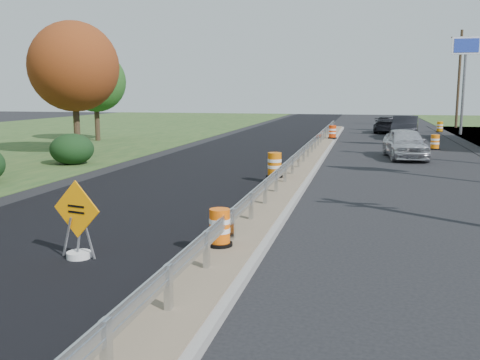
% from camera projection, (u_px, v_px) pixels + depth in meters
% --- Properties ---
extents(ground, '(140.00, 140.00, 0.00)m').
position_uv_depth(ground, '(276.00, 198.00, 17.73)').
color(ground, black).
rests_on(ground, ground).
extents(milled_overlay, '(7.20, 120.00, 0.01)m').
position_uv_depth(milled_overlay, '(225.00, 158.00, 28.33)').
color(milled_overlay, black).
rests_on(milled_overlay, ground).
extents(median, '(1.60, 55.00, 0.23)m').
position_uv_depth(median, '(303.00, 164.00, 25.40)').
color(median, gray).
rests_on(median, ground).
extents(guardrail, '(0.10, 46.15, 0.72)m').
position_uv_depth(guardrail, '(306.00, 149.00, 26.26)').
color(guardrail, silver).
rests_on(guardrail, median).
extents(pylon_sign_north, '(2.20, 0.30, 7.90)m').
position_uv_depth(pylon_sign_north, '(466.00, 55.00, 43.15)').
color(pylon_sign_north, slate).
rests_on(pylon_sign_north, ground).
extents(utility_pole_north, '(1.90, 0.26, 9.40)m').
position_uv_depth(utility_pole_north, '(459.00, 77.00, 51.82)').
color(utility_pole_north, '#473523').
rests_on(utility_pole_north, ground).
extents(hedge_north, '(2.09, 2.09, 1.52)m').
position_uv_depth(hedge_north, '(72.00, 149.00, 25.85)').
color(hedge_north, black).
rests_on(hedge_north, ground).
extents(tree_near_red, '(4.95, 4.95, 7.35)m').
position_uv_depth(tree_near_red, '(74.00, 67.00, 29.47)').
color(tree_near_red, '#473523').
rests_on(tree_near_red, ground).
extents(tree_near_back, '(4.29, 4.29, 6.37)m').
position_uv_depth(tree_near_back, '(95.00, 82.00, 37.94)').
color(tree_near_back, '#473523').
rests_on(tree_near_back, ground).
extents(caution_sign, '(1.19, 0.51, 1.67)m').
position_uv_depth(caution_sign, '(78.00, 239.00, 11.22)').
color(caution_sign, white).
rests_on(caution_sign, ground).
extents(barrel_median_near, '(0.55, 0.55, 0.80)m').
position_uv_depth(barrel_median_near, '(220.00, 228.00, 11.36)').
color(barrel_median_near, black).
rests_on(barrel_median_near, median).
extents(barrel_median_mid, '(0.65, 0.65, 0.96)m').
position_uv_depth(barrel_median_mid, '(275.00, 165.00, 20.56)').
color(barrel_median_mid, black).
rests_on(barrel_median_mid, median).
extents(barrel_median_far, '(0.64, 0.64, 0.93)m').
position_uv_depth(barrel_median_far, '(332.00, 132.00, 37.88)').
color(barrel_median_far, black).
rests_on(barrel_median_far, median).
extents(barrel_shoulder_mid, '(0.63, 0.63, 0.92)m').
position_uv_depth(barrel_shoulder_mid, '(435.00, 142.00, 32.71)').
color(barrel_shoulder_mid, black).
rests_on(barrel_shoulder_mid, ground).
extents(barrel_shoulder_far, '(0.64, 0.64, 0.93)m').
position_uv_depth(barrel_shoulder_far, '(440.00, 127.00, 46.98)').
color(barrel_shoulder_far, black).
rests_on(barrel_shoulder_far, ground).
extents(car_silver, '(2.43, 4.93, 1.62)m').
position_uv_depth(car_silver, '(405.00, 143.00, 28.26)').
color(car_silver, silver).
rests_on(car_silver, ground).
extents(car_dark_mid, '(2.36, 5.37, 1.72)m').
position_uv_depth(car_dark_mid, '(405.00, 127.00, 40.56)').
color(car_dark_mid, black).
rests_on(car_dark_mid, ground).
extents(car_dark_far, '(2.39, 5.05, 1.42)m').
position_uv_depth(car_dark_far, '(386.00, 124.00, 46.43)').
color(car_dark_far, black).
rests_on(car_dark_far, ground).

